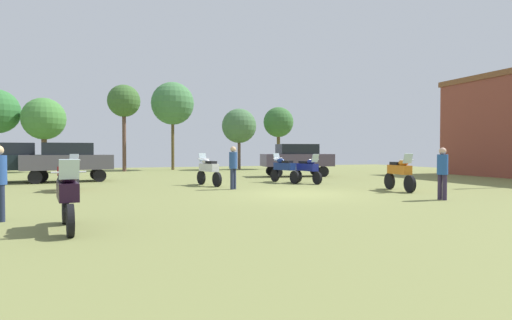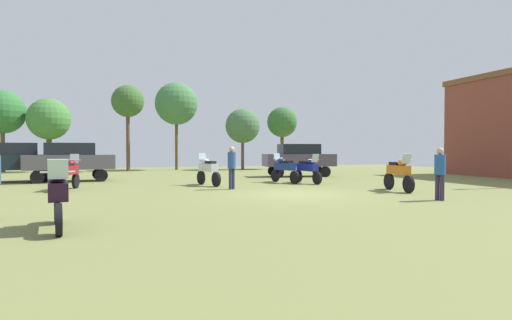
{
  "view_description": "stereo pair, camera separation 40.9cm",
  "coord_description": "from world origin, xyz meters",
  "px_view_note": "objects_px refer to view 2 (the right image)",
  "views": [
    {
      "loc": [
        -6.5,
        -13.83,
        1.65
      ],
      "look_at": [
        0.18,
        5.2,
        1.17
      ],
      "focal_mm": 28.88,
      "sensor_mm": 36.0,
      "label": 1
    },
    {
      "loc": [
        -6.11,
        -13.96,
        1.65
      ],
      "look_at": [
        0.18,
        5.2,
        1.17
      ],
      "focal_mm": 28.88,
      "sensor_mm": 36.0,
      "label": 2
    }
  ],
  "objects_px": {
    "person_2": "(440,170)",
    "motorcycle_1": "(399,173)",
    "motorcycle_2": "(58,195)",
    "car_1": "(11,159)",
    "tree_5": "(2,112)",
    "car_3": "(70,159)",
    "person_1": "(232,164)",
    "car_2": "(299,158)",
    "motorcycle_5": "(284,168)",
    "motorcycle_6": "(208,170)",
    "motorcycle_3": "(69,172)",
    "tree_6": "(49,120)",
    "motorcycle_7": "(308,169)",
    "tree_4": "(282,123)",
    "tree_1": "(243,126)",
    "tree_3": "(128,102)",
    "tree_2": "(176,104)"
  },
  "relations": [
    {
      "from": "person_2",
      "to": "motorcycle_1",
      "type": "bearing_deg",
      "value": 152.69
    },
    {
      "from": "motorcycle_2",
      "to": "car_1",
      "type": "distance_m",
      "value": 15.08
    },
    {
      "from": "motorcycle_1",
      "to": "tree_5",
      "type": "xyz_separation_m",
      "value": [
        -18.78,
        20.93,
        3.7
      ]
    },
    {
      "from": "car_3",
      "to": "person_1",
      "type": "relative_size",
      "value": 2.53
    },
    {
      "from": "person_1",
      "to": "tree_5",
      "type": "height_order",
      "value": "tree_5"
    },
    {
      "from": "car_2",
      "to": "person_2",
      "type": "relative_size",
      "value": 2.62
    },
    {
      "from": "motorcycle_5",
      "to": "person_1",
      "type": "bearing_deg",
      "value": -157.52
    },
    {
      "from": "motorcycle_2",
      "to": "person_2",
      "type": "height_order",
      "value": "person_2"
    },
    {
      "from": "motorcycle_2",
      "to": "tree_5",
      "type": "distance_m",
      "value": 26.61
    },
    {
      "from": "motorcycle_6",
      "to": "car_2",
      "type": "xyz_separation_m",
      "value": [
        6.63,
        4.65,
        0.44
      ]
    },
    {
      "from": "motorcycle_3",
      "to": "tree_5",
      "type": "bearing_deg",
      "value": 124.66
    },
    {
      "from": "car_1",
      "to": "motorcycle_6",
      "type": "bearing_deg",
      "value": -131.08
    },
    {
      "from": "motorcycle_6",
      "to": "person_2",
      "type": "relative_size",
      "value": 1.2
    },
    {
      "from": "tree_6",
      "to": "motorcycle_1",
      "type": "bearing_deg",
      "value": -52.4
    },
    {
      "from": "motorcycle_3",
      "to": "tree_5",
      "type": "distance_m",
      "value": 17.92
    },
    {
      "from": "car_2",
      "to": "motorcycle_7",
      "type": "bearing_deg",
      "value": 167.99
    },
    {
      "from": "person_2",
      "to": "tree_4",
      "type": "relative_size",
      "value": 0.32
    },
    {
      "from": "person_1",
      "to": "person_2",
      "type": "bearing_deg",
      "value": 98.23
    },
    {
      "from": "tree_1",
      "to": "car_3",
      "type": "bearing_deg",
      "value": -140.69
    },
    {
      "from": "motorcycle_3",
      "to": "car_2",
      "type": "xyz_separation_m",
      "value": [
        12.47,
        5.04,
        0.44
      ]
    },
    {
      "from": "tree_1",
      "to": "tree_4",
      "type": "relative_size",
      "value": 0.96
    },
    {
      "from": "motorcycle_3",
      "to": "motorcycle_7",
      "type": "height_order",
      "value": "motorcycle_3"
    },
    {
      "from": "car_2",
      "to": "motorcycle_1",
      "type": "bearing_deg",
      "value": -172.4
    },
    {
      "from": "tree_1",
      "to": "tree_3",
      "type": "height_order",
      "value": "tree_3"
    },
    {
      "from": "motorcycle_3",
      "to": "tree_2",
      "type": "bearing_deg",
      "value": 82.14
    },
    {
      "from": "motorcycle_5",
      "to": "motorcycle_1",
      "type": "bearing_deg",
      "value": -77.29
    },
    {
      "from": "motorcycle_5",
      "to": "tree_5",
      "type": "distance_m",
      "value": 22.68
    },
    {
      "from": "motorcycle_3",
      "to": "tree_2",
      "type": "xyz_separation_m",
      "value": [
        6.4,
        16.18,
        4.73
      ]
    },
    {
      "from": "motorcycle_2",
      "to": "car_2",
      "type": "bearing_deg",
      "value": -138.39
    },
    {
      "from": "motorcycle_5",
      "to": "car_3",
      "type": "relative_size",
      "value": 0.49
    },
    {
      "from": "motorcycle_6",
      "to": "tree_6",
      "type": "xyz_separation_m",
      "value": [
        -8.91,
        15.3,
        3.18
      ]
    },
    {
      "from": "motorcycle_3",
      "to": "tree_4",
      "type": "distance_m",
      "value": 21.46
    },
    {
      "from": "motorcycle_3",
      "to": "tree_3",
      "type": "height_order",
      "value": "tree_3"
    },
    {
      "from": "car_3",
      "to": "person_2",
      "type": "xyz_separation_m",
      "value": [
        12.35,
        -12.42,
        -0.17
      ]
    },
    {
      "from": "tree_1",
      "to": "tree_3",
      "type": "bearing_deg",
      "value": -179.06
    },
    {
      "from": "tree_1",
      "to": "tree_2",
      "type": "relative_size",
      "value": 0.71
    },
    {
      "from": "motorcycle_5",
      "to": "tree_4",
      "type": "xyz_separation_m",
      "value": [
        5.45,
        13.95,
        3.28
      ]
    },
    {
      "from": "motorcycle_2",
      "to": "car_1",
      "type": "relative_size",
      "value": 0.48
    },
    {
      "from": "motorcycle_5",
      "to": "car_2",
      "type": "xyz_separation_m",
      "value": [
        2.68,
        4.24,
        0.45
      ]
    },
    {
      "from": "person_2",
      "to": "tree_2",
      "type": "bearing_deg",
      "value": 178.36
    },
    {
      "from": "tree_1",
      "to": "motorcycle_7",
      "type": "bearing_deg",
      "value": -93.95
    },
    {
      "from": "motorcycle_7",
      "to": "tree_3",
      "type": "relative_size",
      "value": 0.32
    },
    {
      "from": "car_2",
      "to": "tree_5",
      "type": "xyz_separation_m",
      "value": [
        -18.74,
        11.34,
        3.26
      ]
    },
    {
      "from": "tree_1",
      "to": "motorcycle_3",
      "type": "bearing_deg",
      "value": -128.18
    },
    {
      "from": "car_2",
      "to": "person_2",
      "type": "bearing_deg",
      "value": -175.5
    },
    {
      "from": "motorcycle_5",
      "to": "motorcycle_7",
      "type": "xyz_separation_m",
      "value": [
        0.94,
        -0.73,
        -0.02
      ]
    },
    {
      "from": "motorcycle_2",
      "to": "tree_1",
      "type": "xyz_separation_m",
      "value": [
        10.96,
        23.96,
        2.93
      ]
    },
    {
      "from": "motorcycle_2",
      "to": "person_2",
      "type": "bearing_deg",
      "value": 179.12
    },
    {
      "from": "motorcycle_1",
      "to": "motorcycle_2",
      "type": "bearing_deg",
      "value": 27.85
    },
    {
      "from": "motorcycle_2",
      "to": "person_2",
      "type": "relative_size",
      "value": 1.27
    }
  ]
}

